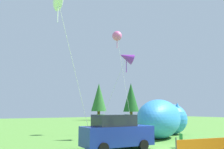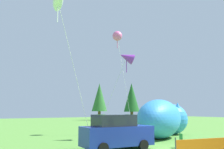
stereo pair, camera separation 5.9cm
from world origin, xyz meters
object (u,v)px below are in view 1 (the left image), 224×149
Objects in this scene: parked_car at (116,132)px; inflatable_cat at (163,120)px; kite_white_ghost at (58,2)px; kite_pink_octopus at (117,36)px; kite_purple_delta at (126,57)px; folding_chair at (183,139)px.

inflatable_cat is at bearing 30.01° from parked_car.
parked_car is 7.86m from inflatable_cat.
kite_white_ghost reaches higher than inflatable_cat.
kite_pink_octopus is 11.45m from kite_white_ghost.
kite_white_ghost is at bearing 164.03° from inflatable_cat.
kite_white_ghost is at bearing -156.86° from kite_purple_delta.
folding_chair is 13.43m from kite_pink_octopus.
kite_purple_delta is (-0.25, 5.62, 6.21)m from folding_chair.
kite_white_ghost reaches higher than parked_car.
kite_white_ghost reaches higher than folding_chair.
parked_car reaches higher than folding_chair.
kite_pink_octopus is at bearing 81.01° from inflatable_cat.
inflatable_cat is at bearing -70.18° from kite_pink_octopus.
parked_car is 0.42× the size of kite_pink_octopus.
kite_purple_delta reaches higher than folding_chair.
kite_purple_delta is at bearing 119.45° from folding_chair.
inflatable_cat is 0.90× the size of kite_white_ghost.
folding_chair is (3.96, -1.61, -0.50)m from parked_car.
kite_white_ghost is 8.12m from kite_purple_delta.
kite_purple_delta is at bearing 139.99° from inflatable_cat.
kite_pink_octopus reaches higher than parked_car.
kite_purple_delta is at bearing -113.77° from kite_pink_octopus.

